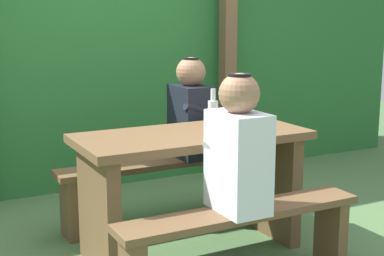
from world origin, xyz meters
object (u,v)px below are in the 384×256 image
(picnic_table, at_px, (192,172))
(person_black_coat, at_px, (191,112))
(bench_far, at_px, (155,179))
(bottle_left, at_px, (213,112))
(bench_near, at_px, (241,232))
(drinking_glass, at_px, (234,120))
(person_white_shirt, at_px, (238,148))

(picnic_table, bearing_deg, person_black_coat, 62.90)
(picnic_table, bearing_deg, bench_far, 90.00)
(bench_far, distance_m, bottle_left, 0.73)
(picnic_table, height_order, bench_far, picnic_table)
(person_black_coat, height_order, bottle_left, person_black_coat)
(bench_near, xyz_separation_m, bottle_left, (0.21, 0.68, 0.53))
(drinking_glass, bearing_deg, bottle_left, 125.01)
(picnic_table, height_order, bench_near, picnic_table)
(picnic_table, distance_m, bench_near, 0.60)
(bench_far, relative_size, person_black_coat, 1.95)
(bottle_left, bearing_deg, person_white_shirt, -109.44)
(person_white_shirt, bearing_deg, bench_near, -6.65)
(bench_near, distance_m, person_black_coat, 1.25)
(picnic_table, xyz_separation_m, person_white_shirt, (-0.03, -0.56, 0.27))
(person_black_coat, bearing_deg, bottle_left, -99.77)
(picnic_table, xyz_separation_m, drinking_glass, (0.29, -0.00, 0.30))
(person_white_shirt, height_order, bottle_left, person_white_shirt)
(bench_near, height_order, person_white_shirt, person_white_shirt)
(drinking_glass, height_order, bottle_left, bottle_left)
(person_white_shirt, height_order, person_black_coat, same)
(picnic_table, relative_size, person_white_shirt, 1.95)
(person_black_coat, relative_size, drinking_glass, 7.26)
(drinking_glass, bearing_deg, person_black_coat, 90.65)
(bench_near, distance_m, bottle_left, 0.89)
(picnic_table, xyz_separation_m, bottle_left, (0.21, 0.12, 0.34))
(bench_near, distance_m, drinking_glass, 0.80)
(bench_near, xyz_separation_m, person_black_coat, (0.29, 1.13, 0.46))
(person_black_coat, distance_m, bottle_left, 0.46)
(bench_far, xyz_separation_m, drinking_glass, (0.29, -0.57, 0.49))
(picnic_table, relative_size, bench_far, 1.00)
(picnic_table, height_order, person_black_coat, person_black_coat)
(drinking_glass, relative_size, bottle_left, 0.41)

